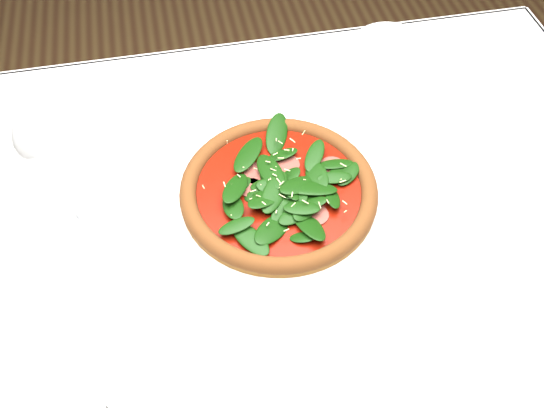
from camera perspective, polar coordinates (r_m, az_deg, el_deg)
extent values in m
plane|color=brown|center=(1.55, 0.03, -17.78)|extent=(6.00, 6.00, 0.00)
cube|color=silver|center=(0.91, 0.04, -1.23)|extent=(1.20, 0.80, 0.04)
cylinder|color=#4F321F|center=(1.47, -24.00, -3.02)|extent=(0.06, 0.06, 0.71)
cylinder|color=#4F321F|center=(1.55, 17.36, 3.43)|extent=(0.06, 0.06, 0.71)
cube|color=silver|center=(1.25, -3.74, 10.69)|extent=(1.20, 0.01, 0.22)
cylinder|color=white|center=(0.90, 0.63, 0.64)|extent=(0.34, 0.34, 0.01)
torus|color=white|center=(0.89, 0.63, 0.80)|extent=(0.34, 0.34, 0.01)
cylinder|color=#A26627|center=(0.89, 0.63, 1.07)|extent=(0.30, 0.30, 0.01)
torus|color=#A15825|center=(0.88, 0.64, 1.39)|extent=(0.30, 0.30, 0.02)
cylinder|color=#961405|center=(0.88, 0.64, 1.39)|extent=(0.25, 0.25, 0.00)
cylinder|color=brown|center=(0.88, 0.64, 1.55)|extent=(0.22, 0.22, 0.00)
ellipsoid|color=#0F370A|center=(0.87, 0.64, 1.95)|extent=(0.24, 0.24, 0.02)
cylinder|color=#EEE79B|center=(0.87, 0.65, 2.20)|extent=(0.22, 0.22, 0.00)
cylinder|color=white|center=(0.92, -17.58, -1.20)|extent=(0.08, 0.08, 0.00)
cylinder|color=white|center=(0.88, -18.43, 0.96)|extent=(0.01, 0.01, 0.11)
ellipsoid|color=white|center=(0.81, -20.19, 5.47)|extent=(0.09, 0.09, 0.12)
cylinder|color=white|center=(1.18, 11.05, 14.44)|extent=(0.14, 0.14, 0.01)
torus|color=white|center=(1.18, 11.08, 14.55)|extent=(0.14, 0.14, 0.01)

